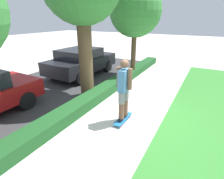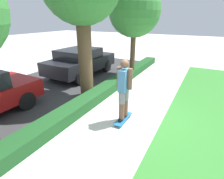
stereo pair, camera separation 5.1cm
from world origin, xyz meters
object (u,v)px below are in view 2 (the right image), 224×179
at_px(skateboard, 123,119).
at_px(parked_car_middle, 80,61).
at_px(tree_far, 134,11).
at_px(skater_person, 124,89).

xyz_separation_m(skateboard, parked_car_middle, (3.07, 4.00, 0.69)).
relative_size(skateboard, parked_car_middle, 0.22).
distance_m(skateboard, parked_car_middle, 5.09).
distance_m(skateboard, tree_far, 5.53).
height_order(skater_person, tree_far, tree_far).
xyz_separation_m(skater_person, parked_car_middle, (3.07, 4.00, -0.30)).
xyz_separation_m(skater_person, tree_far, (4.30, 1.53, 2.15)).
relative_size(tree_far, parked_car_middle, 1.11).
height_order(skater_person, parked_car_middle, skater_person).
bearing_deg(skateboard, tree_far, 19.55).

